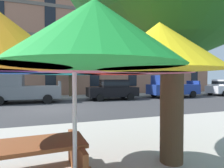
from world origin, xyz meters
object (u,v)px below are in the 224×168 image
object	(u,v)px
pickup_gray	(22,90)
patio_umbrella	(74,52)
street_tree_middle	(71,66)
picnic_table	(27,161)
pickup_blue	(171,87)
sedan_black	(113,89)

from	to	relation	value
pickup_gray	patio_umbrella	distance (m)	12.93
street_tree_middle	picnic_table	distance (m)	16.09
pickup_blue	pickup_gray	bearing A→B (deg)	180.00
pickup_gray	picnic_table	xyz separation A→B (m)	(1.51, -12.13, -0.54)
pickup_gray	pickup_blue	size ratio (longest dim) A/B	1.00
patio_umbrella	picnic_table	distance (m)	1.88
picnic_table	street_tree_middle	bearing A→B (deg)	80.69
sedan_black	street_tree_middle	world-z (taller)	street_tree_middle
sedan_black	pickup_blue	distance (m)	6.13
sedan_black	pickup_blue	bearing A→B (deg)	0.00
pickup_gray	picnic_table	world-z (taller)	pickup_gray
pickup_blue	patio_umbrella	size ratio (longest dim) A/B	1.38
sedan_black	picnic_table	bearing A→B (deg)	-115.31
sedan_black	pickup_blue	world-z (taller)	pickup_blue
pickup_blue	picnic_table	xyz separation A→B (m)	(-11.87, -12.13, -0.54)
street_tree_middle	picnic_table	size ratio (longest dim) A/B	2.29
pickup_gray	picnic_table	distance (m)	12.23
picnic_table	pickup_gray	bearing A→B (deg)	97.10
pickup_blue	picnic_table	size ratio (longest dim) A/B	2.74
patio_umbrella	picnic_table	world-z (taller)	patio_umbrella
pickup_gray	sedan_black	bearing A→B (deg)	-0.00
pickup_gray	sedan_black	distance (m)	7.25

